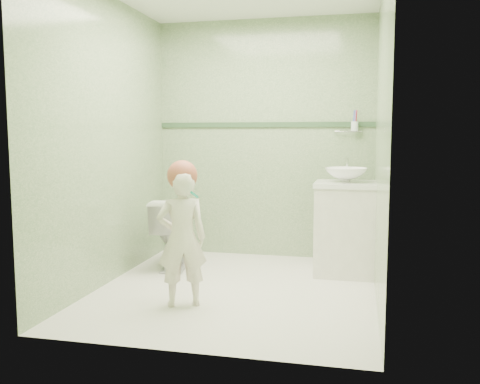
# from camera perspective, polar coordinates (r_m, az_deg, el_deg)

# --- Properties ---
(ground) EXTENTS (2.50, 2.50, 0.00)m
(ground) POSITION_cam_1_polar(r_m,az_deg,el_deg) (4.26, -0.46, -10.70)
(ground) COLOR white
(ground) RESTS_ON ground
(room_shell) EXTENTS (2.50, 2.54, 2.40)m
(room_shell) POSITION_cam_1_polar(r_m,az_deg,el_deg) (4.08, -0.47, 5.65)
(room_shell) COLOR gray
(room_shell) RESTS_ON ground
(trim_stripe) EXTENTS (2.20, 0.02, 0.05)m
(trim_stripe) POSITION_cam_1_polar(r_m,az_deg,el_deg) (5.29, 2.65, 7.42)
(trim_stripe) COLOR #335234
(trim_stripe) RESTS_ON room_shell
(vanity) EXTENTS (0.52, 0.50, 0.80)m
(vanity) POSITION_cam_1_polar(r_m,az_deg,el_deg) (4.74, 11.48, -4.10)
(vanity) COLOR white
(vanity) RESTS_ON ground
(counter) EXTENTS (0.54, 0.52, 0.04)m
(counter) POSITION_cam_1_polar(r_m,az_deg,el_deg) (4.69, 11.59, 0.83)
(counter) COLOR white
(counter) RESTS_ON vanity
(basin) EXTENTS (0.37, 0.37, 0.13)m
(basin) POSITION_cam_1_polar(r_m,az_deg,el_deg) (4.68, 11.61, 1.86)
(basin) COLOR white
(basin) RESTS_ON counter
(faucet) EXTENTS (0.03, 0.13, 0.18)m
(faucet) POSITION_cam_1_polar(r_m,az_deg,el_deg) (4.86, 11.68, 2.96)
(faucet) COLOR silver
(faucet) RESTS_ON counter
(cup_holder) EXTENTS (0.26, 0.07, 0.21)m
(cup_holder) POSITION_cam_1_polar(r_m,az_deg,el_deg) (5.15, 12.44, 7.10)
(cup_holder) COLOR silver
(cup_holder) RESTS_ON room_shell
(toilet) EXTENTS (0.49, 0.71, 0.66)m
(toilet) POSITION_cam_1_polar(r_m,az_deg,el_deg) (4.93, -7.32, -4.44)
(toilet) COLOR white
(toilet) RESTS_ON ground
(toddler) EXTENTS (0.43, 0.37, 0.99)m
(toddler) POSITION_cam_1_polar(r_m,az_deg,el_deg) (3.79, -6.42, -5.16)
(toddler) COLOR beige
(toddler) RESTS_ON ground
(hair_cap) EXTENTS (0.22, 0.22, 0.22)m
(hair_cap) POSITION_cam_1_polar(r_m,az_deg,el_deg) (3.75, -6.38, 1.83)
(hair_cap) COLOR #AA553C
(hair_cap) RESTS_ON toddler
(teal_toothbrush) EXTENTS (0.10, 0.14, 0.08)m
(teal_toothbrush) POSITION_cam_1_polar(r_m,az_deg,el_deg) (3.62, -5.15, -0.24)
(teal_toothbrush) COLOR #0B9B7A
(teal_toothbrush) RESTS_ON toddler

